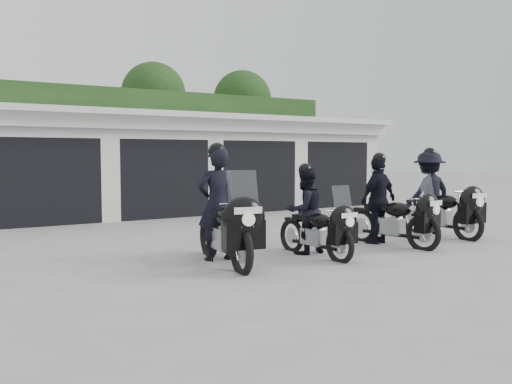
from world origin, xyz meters
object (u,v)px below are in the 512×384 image
police_bike_a (224,214)px  police_bike_c (386,205)px  police_bike_b (311,215)px  police_bike_d (435,197)px

police_bike_a → police_bike_c: bearing=8.0°
police_bike_b → police_bike_d: size_ratio=0.84×
police_bike_b → police_bike_c: 1.97m
police_bike_b → police_bike_d: (3.82, 0.48, 0.14)m
police_bike_c → police_bike_d: bearing=0.7°
police_bike_c → police_bike_d: police_bike_d is taller
police_bike_b → police_bike_c: bearing=0.6°
police_bike_b → police_bike_a: bearing=171.5°
police_bike_d → police_bike_c: bearing=-166.7°
police_bike_b → police_bike_d: bearing=4.2°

